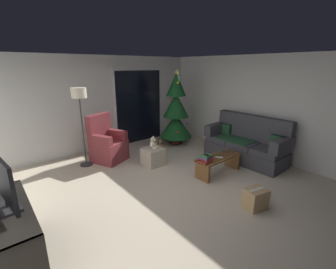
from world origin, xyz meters
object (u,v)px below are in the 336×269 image
at_px(christmas_tree, 176,112).
at_px(media_shelf, 13,241).
at_px(armchair, 107,145).
at_px(cardboard_box_taped_mid_floor, 255,198).
at_px(television, 4,183).
at_px(floor_lamp, 80,101).
at_px(remote_graphite, 225,152).
at_px(coffee_table, 218,162).
at_px(teddy_bear_chestnut_by_tree, 161,145).
at_px(cell_phone, 207,155).
at_px(teddy_bear_cream, 153,143).
at_px(book_stack, 206,158).
at_px(couch, 246,144).
at_px(ottoman, 153,157).
at_px(remote_white, 219,157).

bearing_deg(christmas_tree, media_shelf, -152.95).
relative_size(armchair, cardboard_box_taped_mid_floor, 2.82).
bearing_deg(television, floor_lamp, 54.26).
height_order(remote_graphite, armchair, armchair).
xyz_separation_m(coffee_table, teddy_bear_chestnut_by_tree, (-0.02, 2.00, -0.14)).
xyz_separation_m(cell_phone, television, (-3.26, -0.03, 0.51)).
relative_size(teddy_bear_chestnut_by_tree, cardboard_box_taped_mid_floor, 0.71).
distance_m(cell_phone, teddy_bear_cream, 1.32).
xyz_separation_m(coffee_table, book_stack, (-0.41, -0.00, 0.20)).
height_order(cell_phone, cardboard_box_taped_mid_floor, cell_phone).
height_order(couch, coffee_table, couch).
bearing_deg(floor_lamp, teddy_bear_cream, -38.77).
relative_size(coffee_table, media_shelf, 0.79).
xyz_separation_m(remote_graphite, ottoman, (-1.11, 1.17, -0.20)).
distance_m(coffee_table, cardboard_box_taped_mid_floor, 1.30).
bearing_deg(armchair, coffee_table, -55.60).
bearing_deg(book_stack, couch, 3.32).
bearing_deg(cell_phone, remote_graphite, 22.44).
bearing_deg(ottoman, cardboard_box_taped_mid_floor, -83.49).
bearing_deg(coffee_table, armchair, 124.40).
distance_m(floor_lamp, television, 2.86).
bearing_deg(christmas_tree, floor_lamp, 177.29).
distance_m(book_stack, teddy_bear_chestnut_by_tree, 2.07).
bearing_deg(cardboard_box_taped_mid_floor, media_shelf, 161.17).
height_order(remote_graphite, floor_lamp, floor_lamp).
distance_m(couch, remote_graphite, 0.83).
relative_size(remote_graphite, ottoman, 0.35).
xyz_separation_m(remote_white, television, (-3.62, 0.00, 0.64)).
bearing_deg(cardboard_box_taped_mid_floor, remote_white, 67.56).
distance_m(media_shelf, television, 0.70).
relative_size(couch, floor_lamp, 1.09).
xyz_separation_m(christmas_tree, cardboard_box_taped_mid_floor, (-1.16, -3.30, -0.78)).
bearing_deg(book_stack, remote_graphite, 7.11).
bearing_deg(cell_phone, remote_white, 8.85).
xyz_separation_m(book_stack, ottoman, (-0.39, 1.26, -0.26)).
height_order(television, teddy_bear_cream, television).
bearing_deg(cardboard_box_taped_mid_floor, book_stack, 84.50).
relative_size(cell_phone, christmas_tree, 0.07).
distance_m(cell_phone, ottoman, 1.38).
bearing_deg(teddy_bear_chestnut_by_tree, television, -150.70).
bearing_deg(cell_phone, couch, 18.10).
distance_m(ottoman, teddy_bear_cream, 0.32).
relative_size(television, cardboard_box_taped_mid_floor, 2.09).
distance_m(remote_graphite, media_shelf, 4.02).
relative_size(remote_white, cell_phone, 1.08).
bearing_deg(cardboard_box_taped_mid_floor, armchair, 106.12).
relative_size(christmas_tree, media_shelf, 1.52).
bearing_deg(coffee_table, media_shelf, -178.36).
bearing_deg(cell_phone, teddy_bear_chestnut_by_tree, 93.35).
xyz_separation_m(couch, remote_white, (-1.19, -0.14, 0.00)).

